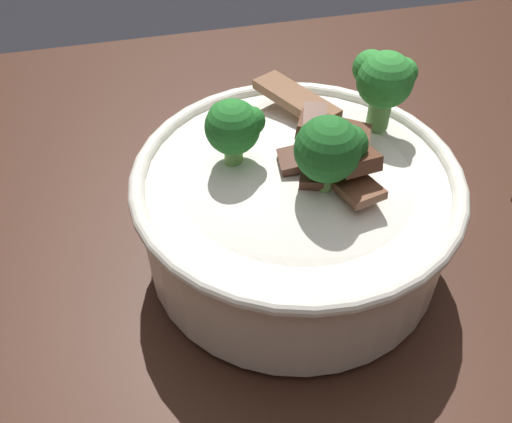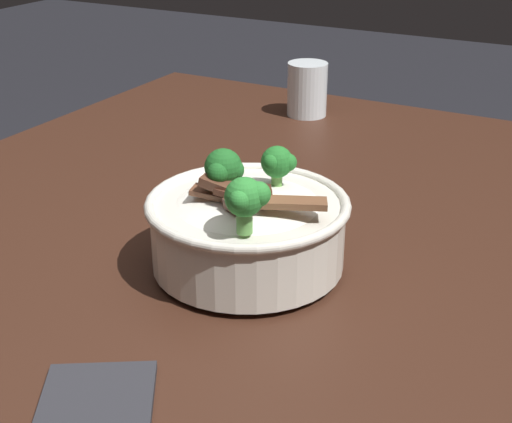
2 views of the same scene
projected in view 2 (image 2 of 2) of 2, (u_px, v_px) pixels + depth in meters
dining_table at (204, 304)px, 1.03m from camera, size 1.34×1.00×0.76m
rice_bowl at (248, 223)px, 0.85m from camera, size 0.24×0.24×0.15m
drinking_glass at (307, 93)px, 1.41m from camera, size 0.08×0.08×0.10m
chopsticks_pair at (233, 178)px, 1.13m from camera, size 0.19×0.11×0.01m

